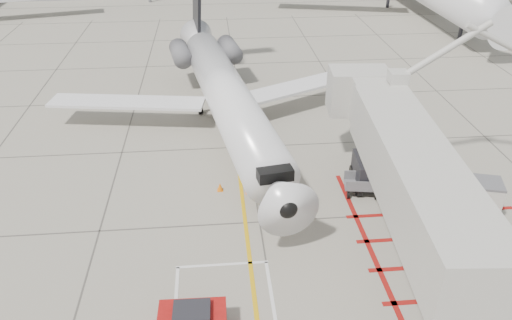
{
  "coord_description": "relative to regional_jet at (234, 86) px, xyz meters",
  "views": [
    {
      "loc": [
        -2.05,
        -16.22,
        15.51
      ],
      "look_at": [
        0.0,
        6.0,
        2.5
      ],
      "focal_mm": 35.0,
      "sensor_mm": 36.0,
      "label": 1
    }
  ],
  "objects": [
    {
      "name": "ground_plane",
      "position": [
        0.73,
        -12.42,
        -4.03
      ],
      "size": [
        260.0,
        260.0,
        0.0
      ],
      "primitive_type": "plane",
      "color": "gray",
      "rests_on": "ground"
    },
    {
      "name": "regional_jet",
      "position": [
        0.0,
        0.0,
        0.0
      ],
      "size": [
        29.04,
        34.3,
        8.07
      ],
      "primitive_type": null,
      "rotation": [
        0.0,
        0.0,
        0.16
      ],
      "color": "white",
      "rests_on": "ground_plane"
    },
    {
      "name": "jet_bridge",
      "position": [
        6.99,
        -11.65,
        -0.25
      ],
      "size": [
        10.4,
        19.56,
        7.57
      ],
      "primitive_type": null,
      "rotation": [
        0.0,
        0.0,
        -0.08
      ],
      "color": "beige",
      "rests_on": "ground_plane"
    },
    {
      "name": "baggage_cart",
      "position": [
        6.56,
        -6.39,
        -3.44
      ],
      "size": [
        2.04,
        1.47,
        1.19
      ],
      "primitive_type": null,
      "rotation": [
        0.0,
        0.0,
        -0.16
      ],
      "color": "slate",
      "rests_on": "ground_plane"
    },
    {
      "name": "ground_power_unit",
      "position": [
        11.68,
        -8.68,
        -3.03
      ],
      "size": [
        2.85,
        2.14,
        2.01
      ],
      "primitive_type": null,
      "rotation": [
        0.0,
        0.0,
        -0.29
      ],
      "color": "beige",
      "rests_on": "ground_plane"
    },
    {
      "name": "cone_nose",
      "position": [
        -1.18,
        -5.33,
        -3.8
      ],
      "size": [
        0.34,
        0.34,
        0.47
      ],
      "primitive_type": "cone",
      "color": "orange",
      "rests_on": "ground_plane"
    },
    {
      "name": "cone_side",
      "position": [
        0.38,
        -5.72,
        -3.78
      ],
      "size": [
        0.36,
        0.36,
        0.5
      ],
      "primitive_type": "cone",
      "color": "#F75B0D",
      "rests_on": "ground_plane"
    }
  ]
}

